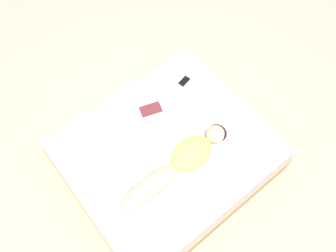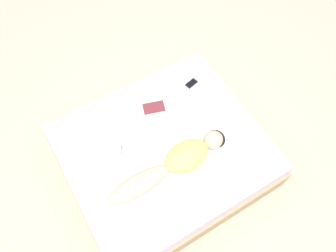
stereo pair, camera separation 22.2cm
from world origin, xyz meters
name	(u,v)px [view 2 (the right image)]	position (x,y,z in m)	size (l,w,h in m)	color
ground_plane	(164,166)	(0.00, 0.00, 0.00)	(12.00, 12.00, 0.00)	#B7A88E
bed	(164,157)	(0.00, 0.00, 0.26)	(1.77, 2.03, 0.54)	tan
person	(175,163)	(0.25, -0.02, 0.63)	(0.32, 1.31, 0.20)	#DBB28E
open_magazine	(152,100)	(-0.55, 0.17, 0.54)	(0.52, 0.45, 0.01)	silver
coffee_mug	(118,149)	(-0.19, -0.42, 0.58)	(0.11, 0.07, 0.08)	white
cell_phone	(191,83)	(-0.51, 0.67, 0.54)	(0.11, 0.16, 0.01)	black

